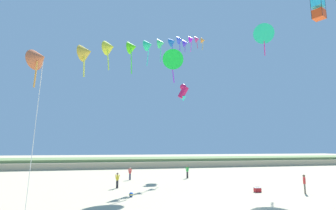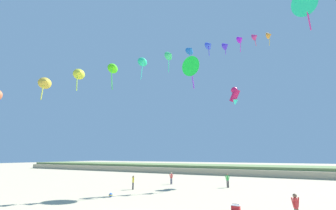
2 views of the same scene
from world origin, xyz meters
TOP-DOWN VIEW (x-y plane):
  - dune_ridge at (0.00, 40.05)m, footprint 120.00×13.48m
  - person_near_left at (-6.85, 11.08)m, footprint 0.47×0.35m
  - person_near_right at (-5.13, 17.29)m, footprint 0.53×0.24m
  - person_mid_center at (8.96, 4.51)m, footprint 0.47×0.44m
  - person_far_left at (2.26, 17.48)m, footprint 0.57×0.22m
  - kite_banner_string at (-1.61, 12.59)m, footprint 21.04×29.99m
  - large_kite_low_lead at (15.59, 8.01)m, footprint 1.59×1.59m
  - large_kite_mid_trail at (-0.50, 13.92)m, footprint 2.67×1.57m
  - large_kite_high_solo at (12.22, 13.98)m, footprint 3.17×2.89m
  - large_kite_outer_drift at (3.01, 21.67)m, footprint 1.92×1.46m
  - beach_cooler at (5.33, 6.09)m, footprint 0.58×0.41m
  - beach_ball at (-5.89, 6.33)m, footprint 0.36×0.36m

SIDE VIEW (x-z plane):
  - beach_ball at x=-5.89m, z-range 0.00..0.36m
  - beach_cooler at x=5.33m, z-range -0.02..0.45m
  - dune_ridge at x=0.00m, z-range 0.00..1.69m
  - person_near_left at x=-6.85m, z-range 0.12..1.61m
  - person_near_right at x=-5.13m, z-range 0.12..1.64m
  - person_mid_center at x=8.96m, z-range 0.13..1.73m
  - person_far_left at x=2.26m, z-range 0.13..1.74m
  - large_kite_outer_drift at x=3.01m, z-range 10.92..13.61m
  - large_kite_mid_trail at x=-0.50m, z-range 12.40..16.56m
  - kite_banner_string at x=-1.61m, z-range 4.11..27.89m
  - large_kite_high_solo at x=12.22m, z-range 16.91..21.39m
  - large_kite_low_lead at x=15.59m, z-range 18.70..21.23m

